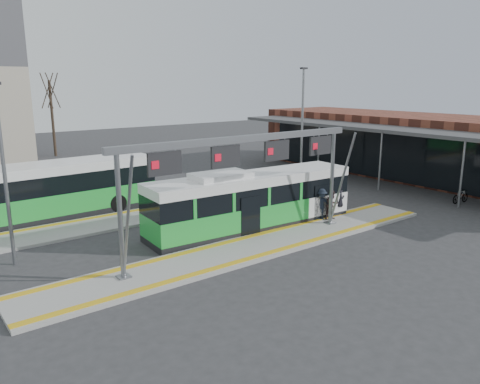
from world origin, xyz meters
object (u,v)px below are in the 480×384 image
object	(u,v)px
passenger_c	(321,204)
passenger_b	(332,205)
gantry	(247,159)
hero_bus	(252,201)
passenger_a	(340,199)

from	to	relation	value
passenger_c	passenger_b	bearing A→B (deg)	-5.70
passenger_c	gantry	bearing A→B (deg)	-143.12
hero_bus	passenger_b	bearing A→B (deg)	-19.97
gantry	passenger_b	size ratio (longest dim) A/B	7.83
hero_bus	passenger_b	world-z (taller)	hero_bus
passenger_b	passenger_a	bearing A→B (deg)	21.78
gantry	passenger_a	world-z (taller)	gantry
hero_bus	gantry	bearing A→B (deg)	-129.68
passenger_a	gantry	bearing A→B (deg)	-174.58
hero_bus	passenger_a	xyz separation A→B (m)	(5.33, -1.50, -0.42)
gantry	hero_bus	distance (m)	4.27
passenger_a	passenger_b	world-z (taller)	passenger_a
passenger_b	gantry	bearing A→B (deg)	-171.95
hero_bus	passenger_b	xyz separation A→B (m)	(4.28, -1.85, -0.50)
gantry	hero_bus	xyz separation A→B (m)	(2.20, 2.35, -2.82)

